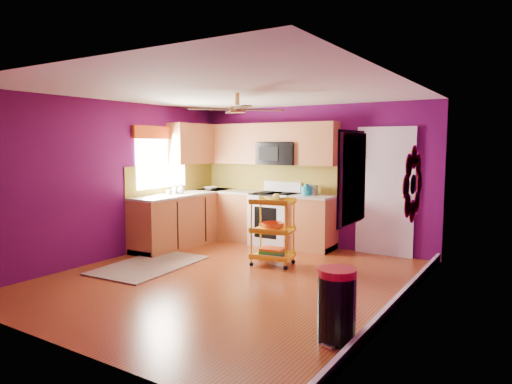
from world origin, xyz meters
The scene contains 18 objects.
ground centered at (0.00, 0.00, 0.00)m, with size 5.00×5.00×0.00m, color maroon.
room_envelope centered at (0.03, 0.00, 1.63)m, with size 4.54×5.04×2.52m.
lower_cabinets centered at (-1.35, 1.82, 0.43)m, with size 2.81×2.31×0.94m.
electric_range centered at (-0.55, 2.17, 0.48)m, with size 0.76×0.66×1.13m.
upper_cabinetry centered at (-1.24, 2.17, 1.80)m, with size 2.80×2.30×1.26m.
left_window centered at (-2.22, 1.05, 1.74)m, with size 0.08×1.35×1.08m.
panel_door centered at (1.35, 2.47, 1.02)m, with size 0.95×0.11×2.15m.
right_wall_art centered at (2.23, -0.34, 1.44)m, with size 0.04×2.74×1.04m.
ceiling_fan centered at (0.00, 0.20, 2.29)m, with size 1.01×1.01×0.26m.
shag_rug centered at (-1.40, -0.10, 0.01)m, with size 1.03×1.69×0.02m, color black.
rolling_cart centered at (0.14, 0.93, 0.56)m, with size 0.67×0.54×1.09m.
trash_can centered at (1.97, -1.05, 0.34)m, with size 0.42×0.43×0.69m.
teal_kettle centered at (0.08, 2.17, 1.02)m, with size 0.18×0.18×0.21m.
toaster centered at (0.11, 2.27, 1.03)m, with size 0.22×0.15×0.18m, color beige.
soap_bottle_a centered at (-2.01, 1.15, 1.03)m, with size 0.08×0.08×0.18m, color #EA3F72.
soap_bottle_b centered at (-1.92, 1.21, 1.03)m, with size 0.14×0.14×0.18m, color white.
counter_dish centered at (-1.93, 2.07, 0.97)m, with size 0.23×0.23×0.06m, color white.
counter_cup centered at (-2.01, 1.01, 0.98)m, with size 0.11×0.11×0.09m, color white.
Camera 1 is at (3.52, -4.89, 1.82)m, focal length 32.00 mm.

